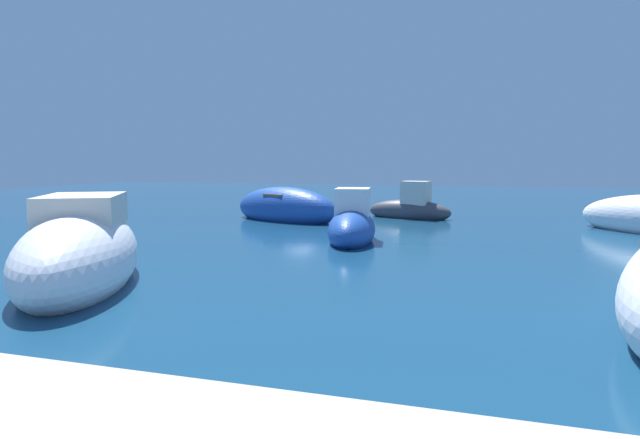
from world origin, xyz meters
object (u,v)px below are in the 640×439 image
object	(u,v)px
moored_boat_0	(352,226)
moored_boat_4	(285,208)
moored_boat_5	(410,208)
moored_boat_7	(80,254)

from	to	relation	value
moored_boat_0	moored_boat_4	distance (m)	5.45
moored_boat_4	moored_boat_5	bearing A→B (deg)	47.34
moored_boat_5	moored_boat_7	bearing A→B (deg)	85.13
moored_boat_0	moored_boat_7	world-z (taller)	moored_boat_7
moored_boat_5	moored_boat_7	xyz separation A→B (m)	(-4.34, -12.25, 0.15)
moored_boat_0	moored_boat_7	size ratio (longest dim) A/B	0.65
moored_boat_7	moored_boat_0	bearing A→B (deg)	121.44
moored_boat_4	moored_boat_5	world-z (taller)	moored_boat_5
moored_boat_0	moored_boat_7	distance (m)	7.01
moored_boat_5	moored_boat_4	bearing A→B (deg)	39.07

